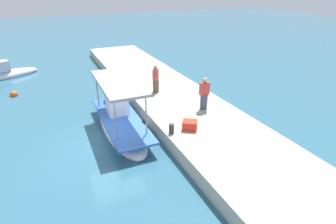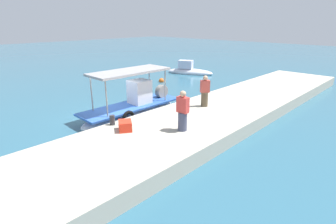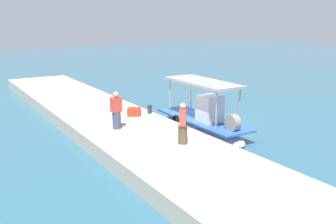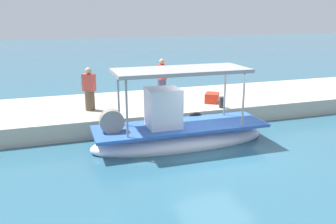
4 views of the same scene
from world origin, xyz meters
TOP-DOWN VIEW (x-y plane):
  - ground_plane at (0.00, 0.00)m, footprint 120.00×120.00m
  - dock_quay at (0.00, -4.50)m, footprint 36.00×4.78m
  - main_fishing_boat at (1.05, -0.69)m, footprint 6.33×1.98m
  - fisherman_near_bollard at (3.70, -3.75)m, footprint 0.55×0.54m
  - fisherman_by_crate at (0.22, -5.15)m, footprint 0.43×0.53m
  - mooring_bollard at (-1.51, -2.40)m, footprint 0.24×0.24m
  - cargo_crate at (-1.51, -3.35)m, footprint 0.84×0.88m

SIDE VIEW (x-z plane):
  - ground_plane at x=0.00m, z-range 0.00..0.00m
  - dock_quay at x=0.00m, z-range 0.00..0.69m
  - main_fishing_boat at x=1.05m, z-range -1.04..1.99m
  - cargo_crate at x=-1.51m, z-range 0.69..1.11m
  - mooring_bollard at x=-1.51m, z-range 0.69..1.15m
  - fisherman_near_bollard at x=3.70m, z-range 0.61..2.35m
  - fisherman_by_crate at x=0.22m, z-range 0.61..2.39m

